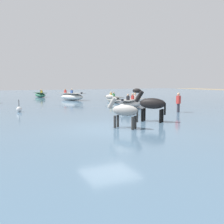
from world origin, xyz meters
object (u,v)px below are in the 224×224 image
boat_near_starboard (114,99)px  boat_mid_channel (40,95)px  horse_lead_grey (124,111)px  person_onlooker_right (178,104)px  boat_distant_east (72,96)px  channel_buoy (19,109)px  horse_trailing_black (151,104)px  boat_distant_west (132,103)px

boat_near_starboard → boat_mid_channel: bearing=113.6°
horse_lead_grey → person_onlooker_right: size_ratio=1.10×
horse_lead_grey → boat_distant_east: size_ratio=0.46×
boat_mid_channel → boat_near_starboard: size_ratio=0.97×
horse_lead_grey → boat_near_starboard: 14.98m
person_onlooker_right → channel_buoy: person_onlooker_right is taller
boat_distant_east → boat_near_starboard: size_ratio=1.30×
horse_lead_grey → horse_trailing_black: horse_trailing_black is taller
person_onlooker_right → horse_trailing_black: bearing=-146.1°
horse_lead_grey → horse_trailing_black: bearing=26.8°
horse_lead_grey → person_onlooker_right: 7.44m
horse_lead_grey → boat_mid_channel: (0.83, 25.68, -0.48)m
horse_trailing_black → boat_near_starboard: 13.16m
person_onlooker_right → channel_buoy: size_ratio=1.89×
boat_mid_channel → boat_near_starboard: 13.09m
boat_near_starboard → channel_buoy: bearing=-153.1°
horse_lead_grey → boat_near_starboard: bearing=66.1°
channel_buoy → horse_trailing_black: bearing=-52.6°
horse_trailing_black → channel_buoy: 9.65m
boat_distant_west → person_onlooker_right: 4.23m
boat_distant_east → boat_distant_west: size_ratio=1.05×
boat_distant_west → person_onlooker_right: (1.46, -3.97, 0.23)m
horse_trailing_black → person_onlooker_right: bearing=33.9°
boat_distant_west → boat_near_starboard: bearing=78.4°
boat_distant_west → channel_buoy: 8.55m
boat_distant_east → boat_distant_west: boat_distant_east is taller
horse_lead_grey → channel_buoy: size_ratio=2.09×
boat_distant_west → boat_near_starboard: (1.20, 5.83, -0.06)m
boat_distant_east → boat_near_starboard: bearing=-57.3°
person_onlooker_right → channel_buoy: (-9.95, 4.88, -0.40)m
horse_trailing_black → channel_buoy: size_ratio=2.36×
boat_mid_channel → person_onlooker_right: person_onlooker_right is taller
boat_distant_west → channel_buoy: (-8.50, 0.91, -0.17)m
boat_distant_east → person_onlooker_right: bearing=-77.2°
boat_near_starboard → channel_buoy: (-9.70, -4.91, -0.10)m
boat_distant_east → channel_buoy: boat_distant_east is taller
horse_trailing_black → boat_distant_east: bearing=87.3°
boat_distant_east → horse_lead_grey: bearing=-99.4°
boat_mid_channel → boat_distant_east: boat_distant_east is taller
horse_trailing_black → boat_near_starboard: bearing=72.9°
boat_near_starboard → boat_distant_east: bearing=122.7°
boat_distant_east → boat_near_starboard: (3.03, -4.72, -0.11)m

